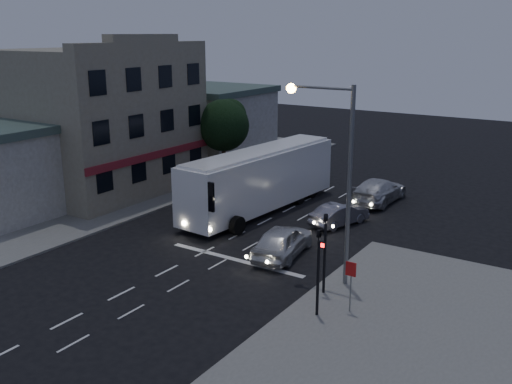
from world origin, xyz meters
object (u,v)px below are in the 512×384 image
Objects in this scene: traffic_signal_side at (318,262)px; car_suv at (283,241)px; street_tree at (223,123)px; car_sedan_a at (339,214)px; streetlight at (337,162)px; car_sedan_b at (379,191)px; tour_bus at (260,178)px; traffic_signal_main at (325,244)px; regulatory_sign at (351,278)px.

car_suv is at bearing 132.35° from traffic_signal_side.
car_sedan_a is at bearing -22.59° from street_tree.
car_sedan_a is at bearing 112.74° from streetlight.
car_sedan_b is at bearing 3.35° from street_tree.
car_sedan_b is 1.38× the size of traffic_signal_side.
tour_bus is 2.36× the size of car_sedan_b.
car_suv is 6.95m from traffic_signal_side.
street_tree is (-12.52, -0.73, 3.68)m from car_sedan_b.
car_suv is 1.18× the size of traffic_signal_side.
traffic_signal_main is 2.10m from traffic_signal_side.
car_suv is 5.15m from traffic_signal_main.
traffic_signal_side is at bearing 127.16° from car_sedan_a.
street_tree is (-17.51, 15.26, 2.90)m from regulatory_sign.
traffic_signal_main is at bearing -40.60° from tour_bus.
streetlight is (8.78, -7.55, 3.55)m from tour_bus.
traffic_signal_main is 2.14m from regulatory_sign.
car_suv is at bearing 156.05° from streetlight.
traffic_signal_main is 0.66× the size of street_tree.
streetlight is at bearing 128.75° from regulatory_sign.
traffic_signal_main is (9.04, -8.97, 0.23)m from tour_bus.
car_sedan_b is at bearing 102.39° from traffic_signal_main.
traffic_signal_main is at bearing -79.80° from streetlight.
car_sedan_a is at bearing 117.08° from regulatory_sign.
traffic_signal_main is 1.86× the size of regulatory_sign.
car_sedan_b is at bearing 102.62° from streetlight.
car_suv is 11.97m from car_sedan_b.
street_tree reaches higher than car_suv.
streetlight is at bearing 104.19° from car_sedan_b.
car_suv is at bearing 102.97° from car_sedan_a.
street_tree reaches higher than regulatory_sign.
streetlight reaches higher than traffic_signal_main.
car_sedan_b is at bearing 103.25° from traffic_signal_side.
traffic_signal_side is at bearing -70.51° from traffic_signal_main.
regulatory_sign is at bearing 135.84° from car_suv.
tour_bus reaches higher than car_sedan_a.
tour_bus is 14.65m from traffic_signal_side.
street_tree reaches higher than car_sedan_a.
tour_bus is 1.48× the size of streetlight.
traffic_signal_side is 1.61m from regulatory_sign.
street_tree is (-12.33, 5.13, 3.83)m from car_sedan_a.
regulatory_sign is (10.74, -9.98, -0.59)m from tour_bus.
regulatory_sign reaches higher than car_suv.
streetlight is at bearing -39.51° from street_tree.
regulatory_sign is 5.18m from streetlight.
car_sedan_b is 15.42m from traffic_signal_main.
car_suv is at bearing -44.76° from tour_bus.
street_tree is (-6.77, 5.28, 2.31)m from tour_bus.
traffic_signal_side is at bearing -74.30° from streetlight.
traffic_signal_side is 4.84m from streetlight.
car_sedan_b is 13.07m from street_tree.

